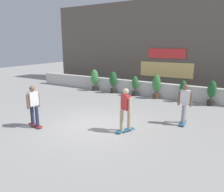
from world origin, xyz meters
TOP-DOWN VIEW (x-y plane):
  - ground_plane at (0.00, 0.00)m, footprint 48.00×48.00m
  - planter_wall at (0.00, 6.00)m, footprint 18.00×0.40m
  - building_backdrop at (0.00, 10.00)m, footprint 20.00×2.08m
  - potted_plant_0 at (-3.84, 5.55)m, footprint 0.53×0.53m
  - potted_plant_1 at (-2.31, 5.55)m, footprint 0.50×0.50m
  - potted_plant_2 at (-0.69, 5.55)m, footprint 0.41×0.41m
  - potted_plant_3 at (0.74, 5.55)m, footprint 0.50×0.50m
  - potted_plant_4 at (2.34, 5.55)m, footprint 0.40×0.40m
  - potted_plant_5 at (3.85, 5.55)m, footprint 0.45×0.45m
  - skater_mid_plaza at (1.52, -0.07)m, footprint 0.52×0.81m
  - skater_far_right at (3.23, 1.89)m, footprint 0.56×0.82m
  - skater_far_left at (-1.87, -1.47)m, footprint 0.82×0.55m

SIDE VIEW (x-z plane):
  - ground_plane at x=0.00m, z-range 0.00..0.00m
  - planter_wall at x=0.00m, z-range 0.00..0.90m
  - potted_plant_4 at x=2.34m, z-range 0.06..1.32m
  - potted_plant_2 at x=-0.69m, z-range 0.07..1.35m
  - potted_plant_5 at x=3.85m, z-range 0.09..1.47m
  - potted_plant_3 at x=0.74m, z-range 0.12..1.58m
  - potted_plant_1 at x=-2.31m, z-range 0.12..1.59m
  - potted_plant_0 at x=-3.84m, z-range 0.13..1.65m
  - skater_mid_plaza at x=1.52m, z-range 0.09..1.79m
  - skater_far_right at x=3.23m, z-range 0.09..1.79m
  - skater_far_left at x=-1.87m, z-range 0.09..1.79m
  - building_backdrop at x=0.00m, z-range 0.00..6.50m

